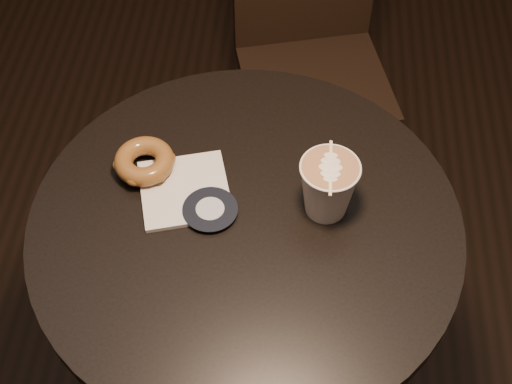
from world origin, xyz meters
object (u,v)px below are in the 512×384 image
chair (310,31)px  doughnut (144,161)px  cafe_table (247,282)px  latte_cup (328,188)px  pastry_bag (185,190)px

chair → doughnut: (-0.27, -0.67, 0.27)m
cafe_table → latte_cup: latte_cup is taller
chair → pastry_bag: (-0.20, -0.71, 0.25)m
chair → doughnut: bearing=-126.5°
doughnut → latte_cup: (0.30, -0.06, 0.03)m
pastry_bag → latte_cup: size_ratio=1.36×
cafe_table → latte_cup: size_ratio=7.13×
cafe_table → doughnut: bearing=153.3°
pastry_bag → latte_cup: 0.24m
chair → doughnut: 0.77m
chair → latte_cup: bearing=-101.9°
cafe_table → pastry_bag: bearing=155.0°
cafe_table → latte_cup: (0.13, 0.03, 0.25)m
chair → pastry_bag: size_ratio=6.38×
cafe_table → pastry_bag: 0.23m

